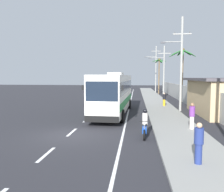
% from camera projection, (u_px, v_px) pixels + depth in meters
% --- Properties ---
extents(ground_plane, '(160.00, 160.00, 0.00)m').
position_uv_depth(ground_plane, '(68.00, 135.00, 13.68)').
color(ground_plane, '#28282D').
extents(sidewalk_kerb, '(3.20, 90.00, 0.14)m').
position_uv_depth(sidewalk_kerb, '(163.00, 111.00, 22.85)').
color(sidewalk_kerb, gray).
rests_on(sidewalk_kerb, ground).
extents(lane_markings, '(3.44, 71.00, 0.01)m').
position_uv_depth(lane_markings, '(120.00, 106.00, 27.66)').
color(lane_markings, white).
rests_on(lane_markings, ground).
extents(boundary_wall, '(0.24, 60.00, 2.35)m').
position_uv_depth(boundary_wall, '(192.00, 97.00, 26.32)').
color(boundary_wall, '#B2B2AD').
rests_on(boundary_wall, ground).
extents(coach_bus_foreground, '(3.29, 12.23, 3.97)m').
position_uv_depth(coach_bus_foreground, '(114.00, 92.00, 21.54)').
color(coach_bus_foreground, silver).
rests_on(coach_bus_foreground, ground).
extents(motorcycle_beside_bus, '(0.56, 1.96, 1.66)m').
position_uv_depth(motorcycle_beside_bus, '(145.00, 126.00, 13.25)').
color(motorcycle_beside_bus, black).
rests_on(motorcycle_beside_bus, ground).
extents(pedestrian_near_kerb, '(0.36, 0.36, 1.71)m').
position_uv_depth(pedestrian_near_kerb, '(192.00, 115.00, 14.66)').
color(pedestrian_near_kerb, beige).
rests_on(pedestrian_near_kerb, sidewalk_kerb).
extents(pedestrian_midwalk, '(0.36, 0.36, 1.64)m').
position_uv_depth(pedestrian_midwalk, '(199.00, 142.00, 8.78)').
color(pedestrian_midwalk, navy).
rests_on(pedestrian_midwalk, sidewalk_kerb).
extents(pedestrian_far_walk, '(0.36, 0.36, 1.55)m').
position_uv_depth(pedestrian_far_walk, '(164.00, 99.00, 26.35)').
color(pedestrian_far_walk, gold).
rests_on(pedestrian_far_walk, sidewalk_kerb).
extents(utility_pole_mid, '(3.01, 0.24, 9.54)m').
position_uv_depth(utility_pole_mid, '(181.00, 62.00, 22.88)').
color(utility_pole_mid, '#9E9E99').
rests_on(utility_pole_mid, ground).
extents(utility_pole_far, '(3.42, 0.24, 8.46)m').
position_uv_depth(utility_pole_far, '(163.00, 70.00, 36.14)').
color(utility_pole_far, '#9E9E99').
rests_on(utility_pole_far, ground).
extents(utility_pole_distant, '(3.50, 0.24, 10.20)m').
position_uv_depth(utility_pole_distant, '(156.00, 68.00, 49.28)').
color(utility_pole_distant, '#9E9E99').
rests_on(utility_pole_distant, ground).
extents(palm_nearest, '(2.86, 2.57, 7.22)m').
position_uv_depth(palm_nearest, '(159.00, 68.00, 45.29)').
color(palm_nearest, brown).
rests_on(palm_nearest, ground).
extents(palm_second, '(3.83, 3.92, 7.56)m').
position_uv_depth(palm_second, '(182.00, 62.00, 31.79)').
color(palm_second, brown).
rests_on(palm_second, ground).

